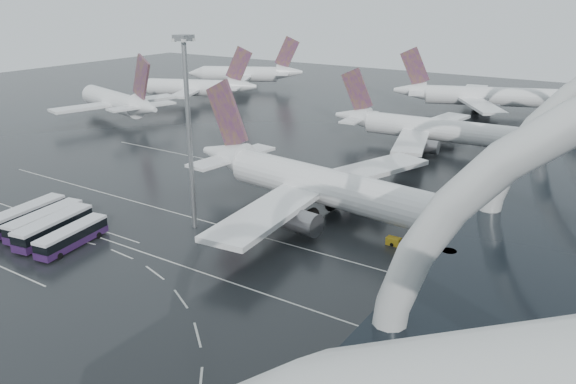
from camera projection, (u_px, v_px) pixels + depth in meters
The scene contains 20 objects.
ground at pixel (188, 259), 79.86m from camera, with size 420.00×420.00×0.00m, color black.
lane_marking_near at pixel (179, 265), 78.28m from camera, with size 120.00×0.25×0.01m, color beige.
lane_marking_mid at pixel (240, 231), 89.31m from camera, with size 120.00×0.25×0.01m, color beige.
lane_marking_far at pixel (327, 184), 111.35m from camera, with size 120.00×0.25×0.01m, color beige.
bus_bay_line_north at pixel (80, 223), 92.26m from camera, with size 28.00×0.25×0.01m, color beige.
airliner_main at pixel (328, 188), 92.88m from camera, with size 62.10×54.09×21.02m.
airliner_gate_b at pixel (431, 130), 135.53m from camera, with size 52.27×46.94×18.15m.
airliner_gate_c at pixel (480, 97), 175.76m from camera, with size 54.02×49.27×19.91m.
jet_remote_west at pixel (117, 102), 164.85m from camera, with size 46.95×38.09×20.60m.
jet_remote_mid at pixel (197, 88), 192.16m from camera, with size 42.39×34.58×19.19m.
jet_remote_far at pixel (247, 74), 222.73m from camera, with size 43.41×35.50×20.05m.
bus_row_near_a at pixel (27, 215), 90.61m from camera, with size 4.84×13.93×3.36m.
bus_row_near_b at pixel (45, 221), 88.43m from camera, with size 4.95×13.85×3.34m.
bus_row_near_c at pixel (54, 227), 85.98m from camera, with size 5.37×14.06×3.38m.
bus_row_near_d at pixel (72, 236), 83.24m from camera, with size 4.77×12.67×3.05m.
floodlight_mast at pixel (188, 111), 84.52m from camera, with size 2.31×2.31×30.10m.
gse_cart_belly_a at pixel (394, 241), 84.24m from camera, with size 2.13×1.26×1.16m, color gold.
gse_cart_belly_c at pixel (295, 219), 92.62m from camera, with size 1.98×1.17×1.08m, color gold.
gse_cart_belly_d at pixel (454, 253), 80.50m from camera, with size 2.15×1.27×1.17m, color slate.
gse_cart_belly_e at pixel (386, 201), 100.04m from camera, with size 2.42×1.43×1.32m, color gold.
Camera 1 is at (51.38, -52.40, 35.86)m, focal length 35.00 mm.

